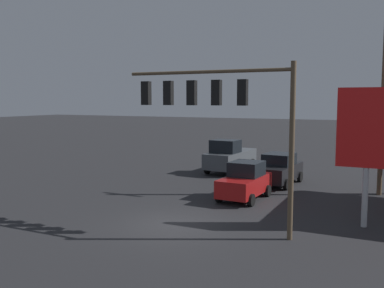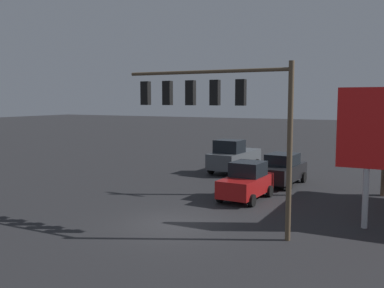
{
  "view_description": "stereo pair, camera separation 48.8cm",
  "coord_description": "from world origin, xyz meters",
  "px_view_note": "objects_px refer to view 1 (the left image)",
  "views": [
    {
      "loc": [
        -8.37,
        15.42,
        5.23
      ],
      "look_at": [
        0.0,
        -2.0,
        3.22
      ],
      "focal_mm": 40.0,
      "sensor_mm": 36.0,
      "label": 1
    },
    {
      "loc": [
        -8.81,
        15.2,
        5.23
      ],
      "look_at": [
        0.0,
        -2.0,
        3.22
      ],
      "focal_mm": 40.0,
      "sensor_mm": 36.0,
      "label": 2
    }
  ],
  "objects_px": {
    "utility_pole": "(384,81)",
    "price_sign": "(368,132)",
    "sedan_waiting": "(279,169)",
    "hatchback_crossing": "(245,181)",
    "pickup_parked": "(230,157)",
    "traffic_signal_assembly": "(217,104)"
  },
  "relations": [
    {
      "from": "utility_pole",
      "to": "price_sign",
      "type": "xyz_separation_m",
      "value": [
        0.32,
        6.74,
        -2.28
      ]
    },
    {
      "from": "sedan_waiting",
      "to": "utility_pole",
      "type": "bearing_deg",
      "value": 88.85
    },
    {
      "from": "price_sign",
      "to": "hatchback_crossing",
      "type": "xyz_separation_m",
      "value": [
        6.05,
        -2.58,
        -2.97
      ]
    },
    {
      "from": "hatchback_crossing",
      "to": "pickup_parked",
      "type": "height_order",
      "value": "pickup_parked"
    },
    {
      "from": "traffic_signal_assembly",
      "to": "utility_pole",
      "type": "xyz_separation_m",
      "value": [
        -5.71,
        -9.69,
        1.14
      ]
    },
    {
      "from": "sedan_waiting",
      "to": "pickup_parked",
      "type": "bearing_deg",
      "value": -120.15
    },
    {
      "from": "pickup_parked",
      "to": "sedan_waiting",
      "type": "xyz_separation_m",
      "value": [
        -4.39,
        2.99,
        -0.16
      ]
    },
    {
      "from": "utility_pole",
      "to": "sedan_waiting",
      "type": "height_order",
      "value": "utility_pole"
    },
    {
      "from": "utility_pole",
      "to": "price_sign",
      "type": "distance_m",
      "value": 7.13
    },
    {
      "from": "utility_pole",
      "to": "hatchback_crossing",
      "type": "height_order",
      "value": "utility_pole"
    },
    {
      "from": "utility_pole",
      "to": "sedan_waiting",
      "type": "relative_size",
      "value": 2.61
    },
    {
      "from": "price_sign",
      "to": "pickup_parked",
      "type": "relative_size",
      "value": 1.08
    },
    {
      "from": "utility_pole",
      "to": "pickup_parked",
      "type": "bearing_deg",
      "value": -19.19
    },
    {
      "from": "hatchback_crossing",
      "to": "sedan_waiting",
      "type": "relative_size",
      "value": 0.86
    },
    {
      "from": "traffic_signal_assembly",
      "to": "price_sign",
      "type": "bearing_deg",
      "value": -151.31
    },
    {
      "from": "price_sign",
      "to": "sedan_waiting",
      "type": "xyz_separation_m",
      "value": [
        5.41,
        -7.27,
        -2.97
      ]
    },
    {
      "from": "traffic_signal_assembly",
      "to": "sedan_waiting",
      "type": "xyz_separation_m",
      "value": [
        0.03,
        -10.22,
        -4.11
      ]
    },
    {
      "from": "price_sign",
      "to": "sedan_waiting",
      "type": "distance_m",
      "value": 9.54
    },
    {
      "from": "utility_pole",
      "to": "hatchback_crossing",
      "type": "xyz_separation_m",
      "value": [
        6.37,
        4.16,
        -5.26
      ]
    },
    {
      "from": "price_sign",
      "to": "sedan_waiting",
      "type": "relative_size",
      "value": 1.27
    },
    {
      "from": "hatchback_crossing",
      "to": "pickup_parked",
      "type": "bearing_deg",
      "value": -150.76
    },
    {
      "from": "traffic_signal_assembly",
      "to": "hatchback_crossing",
      "type": "relative_size",
      "value": 1.8
    }
  ]
}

